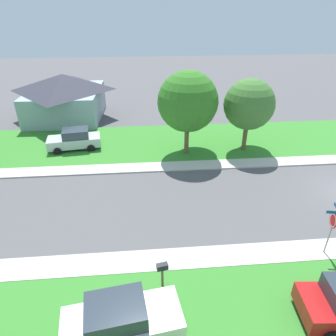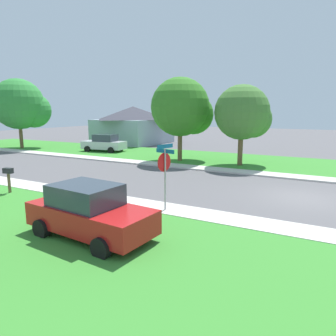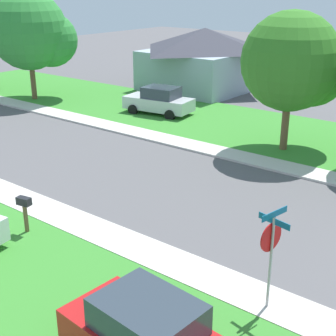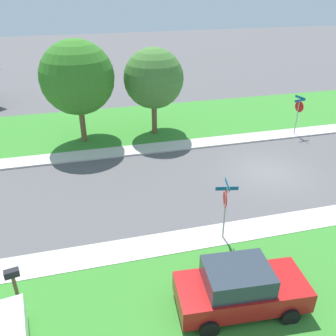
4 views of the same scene
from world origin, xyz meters
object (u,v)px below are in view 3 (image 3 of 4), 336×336
car_silver_across_road (159,101)px  stop_sign_far_corner (271,243)px  house_right_setback (205,58)px  mailbox (24,206)px  tree_sidewalk_far (34,33)px  tree_sidewalk_near (296,64)px

car_silver_across_road → stop_sign_far_corner: bearing=-133.2°
house_right_setback → mailbox: (-23.24, -8.65, -1.37)m
stop_sign_far_corner → mailbox: bearing=99.0°
stop_sign_far_corner → tree_sidewalk_far: 26.57m
stop_sign_far_corner → car_silver_across_road: (13.54, 14.42, -1.01)m
stop_sign_far_corner → house_right_setback: 27.61m
car_silver_across_road → tree_sidewalk_far: bearing=101.7°
tree_sidewalk_near → house_right_setback: tree_sidewalk_near is taller
car_silver_across_road → mailbox: size_ratio=3.44×
tree_sidewalk_far → tree_sidewalk_near: 18.77m
tree_sidewalk_near → car_silver_across_road: bearing=81.3°
tree_sidewalk_far → house_right_setback: tree_sidewalk_far is taller
stop_sign_far_corner → tree_sidewalk_near: tree_sidewalk_near is taller
house_right_setback → mailbox: bearing=-159.6°
mailbox → stop_sign_far_corner: bearing=-81.0°
tree_sidewalk_near → mailbox: size_ratio=5.10×
car_silver_across_road → tree_sidewalk_far: size_ratio=0.61×
mailbox → house_right_setback: bearing=20.4°
stop_sign_far_corner → car_silver_across_road: size_ratio=0.61×
stop_sign_far_corner → house_right_setback: (21.96, 16.73, 0.49)m
tree_sidewalk_far → tree_sidewalk_near: (0.50, -18.76, -0.37)m
house_right_setback → car_silver_across_road: bearing=-164.7°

